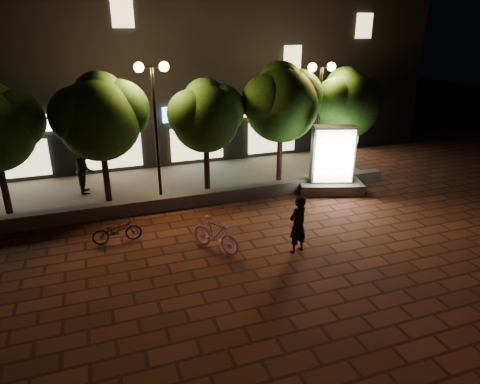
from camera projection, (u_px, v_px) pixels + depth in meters
name	position (u px, v px, depth m)	size (l,w,h in m)	color
ground	(240.00, 251.00, 12.90)	(80.00, 80.00, 0.00)	brown
retaining_wall	(205.00, 198.00, 16.32)	(16.00, 0.45, 0.50)	#63625C
sidewalk	(190.00, 182.00, 18.58)	(16.00, 5.00, 0.08)	#63625C
building_block	(157.00, 56.00, 22.48)	(28.00, 8.12, 11.30)	black
tree_left	(100.00, 114.00, 15.35)	(3.60, 3.00, 4.89)	black
tree_mid	(206.00, 114.00, 16.70)	(3.24, 2.70, 4.50)	black
tree_right	(282.00, 100.00, 17.61)	(3.72, 3.10, 5.07)	black
tree_far_right	(347.00, 101.00, 18.70)	(3.48, 2.90, 4.76)	black
street_lamp_left	(154.00, 97.00, 15.52)	(1.26, 0.36, 5.18)	black
street_lamp_right	(320.00, 91.00, 17.78)	(1.26, 0.36, 4.98)	black
ad_kiosk	(332.00, 166.00, 17.23)	(2.84, 2.02, 2.78)	#63625C
scooter_pink	(216.00, 234.00, 12.79)	(0.50, 1.77, 1.06)	#F39EE0
rider	(298.00, 225.00, 12.55)	(0.67, 0.44, 1.83)	black
scooter_parked	(117.00, 231.00, 13.32)	(0.53, 1.53, 0.81)	black
pedestrian	(85.00, 170.00, 17.04)	(0.93, 0.73, 1.92)	black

